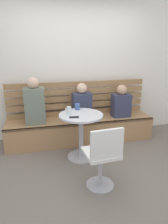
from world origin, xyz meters
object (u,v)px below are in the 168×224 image
booth_bench (81,130)px  person_child_left (82,103)px  cafe_table (81,128)px  white_chair (103,156)px  phone_on_table (74,117)px  person_child_middle (121,103)px  cup_mug_blue (77,107)px  cup_glass_tall (69,111)px  person_adult (35,103)px  cup_espresso_small (67,110)px

booth_bench → person_child_left: person_child_left is taller
cafe_table → white_chair: 0.82m
person_child_left → phone_on_table: 0.81m
cafe_table → person_child_left: person_child_left is taller
booth_bench → phone_on_table: (-0.26, -0.73, 0.52)m
person_child_left → booth_bench: bearing=-136.7°
booth_bench → person_child_middle: bearing=-1.3°
booth_bench → cup_mug_blue: bearing=-110.3°
booth_bench → cup_glass_tall: 0.87m
booth_bench → person_adult: size_ratio=3.33×
cup_espresso_small → phone_on_table: 0.29m
person_child_middle → cup_espresso_small: size_ratio=10.95×
cup_glass_tall → phone_on_table: 0.18m
cup_mug_blue → booth_bench: bearing=69.7°
white_chair → cup_mug_blue: bearing=94.8°
cup_mug_blue → cafe_table: bearing=-89.8°
booth_bench → person_child_left: 0.52m
cafe_table → person_child_middle: size_ratio=1.21×
person_adult → cafe_table: bearing=-39.8°
booth_bench → phone_on_table: bearing=-109.5°
person_adult → person_child_left: (0.84, 0.06, -0.07)m
booth_bench → phone_on_table: phone_on_table is taller
cup_mug_blue → phone_on_table: cup_mug_blue is taller
cafe_table → person_adult: (-0.68, 0.57, 0.29)m
cup_mug_blue → cup_glass_tall: 0.28m
white_chair → cup_glass_tall: bearing=107.4°
person_child_left → person_child_middle: person_child_left is taller
white_chair → cup_glass_tall: (-0.27, 0.85, 0.34)m
booth_bench → cafe_table: 0.69m
person_child_left → cup_espresso_small: (-0.35, -0.47, 0.03)m
cup_glass_tall → cup_espresso_small: bearing=94.4°
person_child_middle → cup_espresso_small: person_child_middle is taller
person_child_left → person_child_middle: (0.75, -0.05, -0.03)m
white_chair → person_adult: person_adult is taller
booth_bench → person_child_middle: person_child_middle is taller
cafe_table → phone_on_table: 0.29m
person_child_left → cup_glass_tall: person_child_left is taller
cup_mug_blue → cup_glass_tall: cup_glass_tall is taller
phone_on_table → cup_espresso_small: bearing=16.7°
cup_espresso_small → person_child_left: bearing=53.5°
person_child_middle → person_adult: bearing=-179.3°
white_chair → phone_on_table: bearing=107.5°
cup_espresso_small → booth_bench: bearing=54.3°
person_child_middle → white_chair: bearing=-120.3°
booth_bench → phone_on_table: 0.93m
cup_mug_blue → cup_espresso_small: 0.21m
white_chair → person_child_left: (0.07, 1.45, 0.27)m
booth_bench → person_child_middle: size_ratio=4.40×
cafe_table → person_adult: person_adult is taller
booth_bench → cup_mug_blue: size_ratio=28.42×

